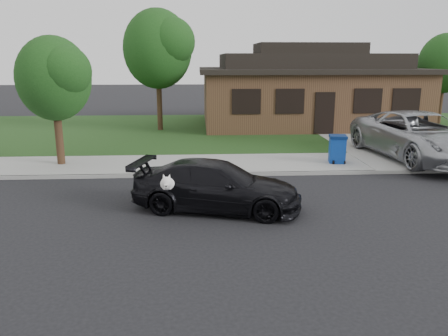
{
  "coord_description": "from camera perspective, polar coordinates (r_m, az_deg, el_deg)",
  "views": [
    {
      "loc": [
        -2.37,
        -10.88,
        3.88
      ],
      "look_at": [
        -1.73,
        0.25,
        1.1
      ],
      "focal_mm": 35.0,
      "sensor_mm": 36.0,
      "label": 1
    }
  ],
  "objects": [
    {
      "name": "sidewalk",
      "position": [
        16.5,
        5.07,
        0.57
      ],
      "size": [
        60.0,
        3.0,
        0.12
      ],
      "primitive_type": "cube",
      "color": "gray",
      "rests_on": "ground"
    },
    {
      "name": "tree_2",
      "position": [
        16.77,
        -21.07,
        11.01
      ],
      "size": [
        2.73,
        2.6,
        4.59
      ],
      "color": "#332114",
      "rests_on": "ground"
    },
    {
      "name": "curb",
      "position": [
        15.07,
        5.89,
        -0.75
      ],
      "size": [
        60.0,
        0.12,
        0.12
      ],
      "primitive_type": "cube",
      "color": "gray",
      "rests_on": "ground"
    },
    {
      "name": "sedan",
      "position": [
        11.49,
        -1.0,
        -2.33
      ],
      "size": [
        4.76,
        2.89,
        1.29
      ],
      "rotation": [
        0.0,
        0.0,
        1.31
      ],
      "color": "black",
      "rests_on": "ground"
    },
    {
      "name": "lawn",
      "position": [
        24.3,
        2.37,
        4.97
      ],
      "size": [
        60.0,
        13.0,
        0.13
      ],
      "primitive_type": "cube",
      "color": "#193814",
      "rests_on": "ground"
    },
    {
      "name": "driveway",
      "position": [
        22.82,
        18.34,
        3.69
      ],
      "size": [
        4.5,
        13.0,
        0.14
      ],
      "primitive_type": "cube",
      "color": "gray",
      "rests_on": "ground"
    },
    {
      "name": "tree_0",
      "position": [
        23.84,
        -8.3,
        15.31
      ],
      "size": [
        3.78,
        3.6,
        6.34
      ],
      "color": "#332114",
      "rests_on": "ground"
    },
    {
      "name": "ground",
      "position": [
        11.79,
        8.55,
        -5.37
      ],
      "size": [
        120.0,
        120.0,
        0.0
      ],
      "primitive_type": "plane",
      "color": "black",
      "rests_on": "ground"
    },
    {
      "name": "tree_1",
      "position": [
        29.14,
        27.24,
        12.18
      ],
      "size": [
        3.15,
        3.0,
        5.25
      ],
      "color": "#332114",
      "rests_on": "ground"
    },
    {
      "name": "recycling_bin",
      "position": [
        16.81,
        14.58,
        2.44
      ],
      "size": [
        0.72,
        0.72,
        1.03
      ],
      "rotation": [
        0.0,
        0.0,
        -0.18
      ],
      "color": "navy",
      "rests_on": "sidewalk"
    },
    {
      "name": "minivan",
      "position": [
        18.4,
        24.12,
        3.88
      ],
      "size": [
        3.68,
        6.72,
        1.78
      ],
      "primitive_type": "imported",
      "rotation": [
        0.0,
        0.0,
        0.12
      ],
      "color": "#A3A5AA",
      "rests_on": "driveway"
    },
    {
      "name": "house",
      "position": [
        26.7,
        10.7,
        10.03
      ],
      "size": [
        12.6,
        8.6,
        4.65
      ],
      "color": "#422B1C",
      "rests_on": "ground"
    }
  ]
}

